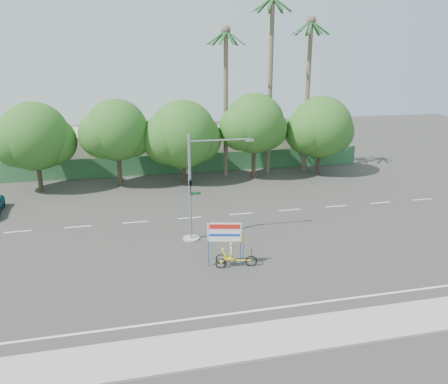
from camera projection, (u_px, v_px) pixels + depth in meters
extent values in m
plane|color=#33302D|center=(244.00, 261.00, 25.73)|extent=(120.00, 120.00, 0.00)
cube|color=gray|center=(290.00, 336.00, 18.73)|extent=(50.00, 2.40, 0.12)
cube|color=#336B3D|center=(189.00, 163.00, 45.47)|extent=(38.00, 0.08, 2.00)
cube|color=#C2B59A|center=(91.00, 150.00, 47.21)|extent=(12.00, 8.00, 4.00)
cube|color=#C2B59A|center=(250.00, 145.00, 51.15)|extent=(14.00, 8.00, 3.60)
cylinder|color=#473828|center=(39.00, 172.00, 38.97)|extent=(0.40, 0.40, 3.52)
sphere|color=#265519|center=(35.00, 136.00, 38.03)|extent=(6.00, 6.00, 6.00)
sphere|color=#265519|center=(52.00, 142.00, 38.76)|extent=(4.32, 4.32, 4.32)
sphere|color=#265519|center=(18.00, 141.00, 37.60)|extent=(4.56, 4.56, 4.56)
cylinder|color=#473828|center=(119.00, 167.00, 40.44)|extent=(0.40, 0.40, 3.74)
sphere|color=#265519|center=(117.00, 130.00, 39.45)|extent=(5.60, 5.60, 5.60)
sphere|color=#265519|center=(131.00, 136.00, 40.17)|extent=(4.03, 4.03, 4.03)
sphere|color=#265519|center=(103.00, 135.00, 39.04)|extent=(4.26, 4.26, 4.26)
cylinder|color=#473828|center=(184.00, 165.00, 41.80)|extent=(0.40, 0.40, 3.30)
sphere|color=#265519|center=(183.00, 134.00, 40.92)|extent=(6.40, 6.40, 6.40)
sphere|color=#265519|center=(197.00, 139.00, 41.67)|extent=(4.61, 4.61, 4.61)
sphere|color=#265519|center=(168.00, 139.00, 40.47)|extent=(4.86, 4.86, 4.86)
cylinder|color=#473828|center=(254.00, 159.00, 43.23)|extent=(0.40, 0.40, 3.87)
sphere|color=#265519|center=(254.00, 123.00, 42.20)|extent=(5.80, 5.80, 5.80)
sphere|color=#265519|center=(266.00, 129.00, 42.94)|extent=(4.18, 4.18, 4.18)
sphere|color=#265519|center=(242.00, 128.00, 41.78)|extent=(4.41, 4.41, 4.41)
cylinder|color=#473828|center=(319.00, 158.00, 44.80)|extent=(0.40, 0.40, 3.43)
sphere|color=#265519|center=(321.00, 127.00, 43.89)|extent=(6.20, 6.20, 6.20)
sphere|color=#265519|center=(332.00, 132.00, 44.63)|extent=(4.46, 4.46, 4.46)
sphere|color=#265519|center=(309.00, 131.00, 43.44)|extent=(4.71, 4.71, 4.71)
cylinder|color=#70604C|center=(270.00, 90.00, 43.13)|extent=(0.44, 0.44, 17.00)
cube|color=#1C4C21|center=(282.00, 4.00, 41.04)|extent=(1.91, 0.28, 1.36)
cube|color=#1C4C21|center=(278.00, 5.00, 41.56)|extent=(1.65, 1.44, 1.36)
cube|color=#1C4C21|center=(271.00, 5.00, 41.73)|extent=(0.61, 1.93, 1.36)
cube|color=#1C4C21|center=(265.00, 5.00, 41.49)|extent=(1.20, 1.80, 1.36)
cube|color=#1C4C21|center=(263.00, 4.00, 40.94)|extent=(1.89, 0.92, 1.36)
cube|color=#1C4C21|center=(265.00, 3.00, 40.34)|extent=(1.89, 0.92, 1.36)
cube|color=#1C4C21|center=(271.00, 3.00, 39.97)|extent=(1.20, 1.80, 1.36)
cube|color=#1C4C21|center=(278.00, 3.00, 40.01)|extent=(0.61, 1.93, 1.36)
cube|color=#1C4C21|center=(282.00, 4.00, 40.43)|extent=(1.65, 1.44, 1.36)
cylinder|color=#70604C|center=(307.00, 99.00, 44.29)|extent=(0.44, 0.44, 15.00)
sphere|color=#70604C|center=(311.00, 20.00, 42.09)|extent=(0.90, 0.90, 0.90)
cube|color=#1C4C21|center=(320.00, 28.00, 42.49)|extent=(1.91, 0.28, 1.36)
cube|color=#1C4C21|center=(315.00, 28.00, 43.00)|extent=(1.65, 1.44, 1.36)
cube|color=#1C4C21|center=(309.00, 28.00, 43.18)|extent=(0.61, 1.93, 1.36)
cube|color=#1C4C21|center=(303.00, 28.00, 42.94)|extent=(1.20, 1.80, 1.36)
cube|color=#1C4C21|center=(301.00, 28.00, 42.39)|extent=(1.89, 0.92, 1.36)
cube|color=#1C4C21|center=(304.00, 27.00, 41.79)|extent=(1.89, 0.92, 1.36)
cube|color=#1C4C21|center=(310.00, 27.00, 41.42)|extent=(1.20, 1.80, 1.36)
cube|color=#1C4C21|center=(317.00, 27.00, 41.45)|extent=(0.61, 1.93, 1.36)
cube|color=#1C4C21|center=(321.00, 27.00, 41.88)|extent=(1.65, 1.44, 1.36)
cylinder|color=#70604C|center=(226.00, 106.00, 42.60)|extent=(0.44, 0.44, 14.00)
sphere|color=#70604C|center=(226.00, 30.00, 40.55)|extent=(0.90, 0.90, 0.90)
cube|color=#1C4C21|center=(236.00, 38.00, 40.95)|extent=(1.91, 0.28, 1.36)
cube|color=#1C4C21|center=(232.00, 38.00, 41.46)|extent=(1.65, 1.44, 1.36)
cube|color=#1C4C21|center=(225.00, 38.00, 41.64)|extent=(0.61, 1.93, 1.36)
cube|color=#1C4C21|center=(219.00, 38.00, 41.40)|extent=(1.20, 1.80, 1.36)
cube|color=#1C4C21|center=(216.00, 38.00, 40.85)|extent=(1.89, 0.92, 1.36)
cube|color=#1C4C21|center=(217.00, 37.00, 40.25)|extent=(1.89, 0.92, 1.36)
cube|color=#1C4C21|center=(223.00, 37.00, 39.88)|extent=(1.20, 1.80, 1.36)
cube|color=#1C4C21|center=(230.00, 37.00, 39.92)|extent=(0.61, 1.93, 1.36)
cube|color=#1C4C21|center=(235.00, 37.00, 40.34)|extent=(1.65, 1.44, 1.36)
cylinder|color=gray|center=(191.00, 238.00, 28.91)|extent=(1.10, 1.10, 0.10)
cylinder|color=gray|center=(190.00, 189.00, 27.89)|extent=(0.18, 0.18, 7.00)
cylinder|color=gray|center=(220.00, 140.00, 27.43)|extent=(4.00, 0.10, 0.10)
cube|color=gray|center=(249.00, 140.00, 27.87)|extent=(0.55, 0.20, 0.12)
imported|color=black|center=(190.00, 188.00, 27.66)|extent=(0.16, 0.20, 1.00)
cube|color=#14662D|center=(195.00, 193.00, 28.07)|extent=(0.70, 0.04, 0.18)
torus|color=black|center=(251.00, 261.00, 25.08)|extent=(0.69, 0.24, 0.69)
torus|color=black|center=(221.00, 259.00, 25.38)|extent=(0.64, 0.23, 0.65)
torus|color=black|center=(221.00, 264.00, 24.83)|extent=(0.64, 0.23, 0.65)
cube|color=yellow|center=(236.00, 260.00, 25.07)|extent=(1.70, 0.47, 0.06)
cube|color=yellow|center=(221.00, 261.00, 25.10)|extent=(0.20, 0.61, 0.05)
cube|color=yellow|center=(229.00, 258.00, 25.03)|extent=(0.60, 0.54, 0.06)
cube|color=yellow|center=(224.00, 253.00, 24.95)|extent=(0.33, 0.47, 0.55)
cylinder|color=black|center=(251.00, 255.00, 24.96)|extent=(0.04, 0.04, 0.56)
cube|color=black|center=(251.00, 250.00, 24.88)|extent=(0.15, 0.46, 0.04)
imported|color=#CCB284|center=(232.00, 252.00, 24.92)|extent=(0.35, 0.45, 1.10)
cylinder|color=blue|center=(208.00, 244.00, 24.79)|extent=(0.07, 0.07, 2.75)
cylinder|color=blue|center=(241.00, 244.00, 24.77)|extent=(0.07, 0.07, 2.75)
cube|color=white|center=(225.00, 232.00, 24.57)|extent=(1.90, 0.51, 1.12)
cube|color=red|center=(225.00, 227.00, 24.43)|extent=(1.69, 0.43, 0.27)
cube|color=blue|center=(225.00, 235.00, 24.58)|extent=(1.69, 0.43, 0.14)
cylinder|color=black|center=(243.00, 249.00, 24.86)|extent=(0.02, 0.02, 2.14)
cube|color=red|center=(237.00, 238.00, 24.67)|extent=(0.88, 0.23, 0.67)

